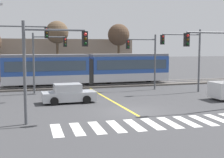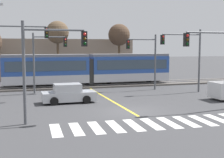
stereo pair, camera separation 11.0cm
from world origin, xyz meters
name	(u,v)px [view 1 (the left image)]	position (x,y,z in m)	size (l,w,h in m)	color
ground_plane	(131,112)	(0.00, 0.00, 0.00)	(200.00, 200.00, 0.00)	#3D3D3F
track_bed	(86,86)	(0.00, 14.11, 0.09)	(120.00, 4.00, 0.18)	#56514C
rail_near	(88,85)	(0.00, 13.39, 0.23)	(120.00, 0.08, 0.10)	#939399
rail_far	(85,84)	(0.00, 14.83, 0.23)	(120.00, 0.08, 0.10)	#939399
light_rail_tram	(89,68)	(0.31, 14.10, 2.05)	(18.50, 2.64, 3.43)	#B7BAC1
crosswalk_stripe_0	(57,130)	(-5.50, -3.34, 0.00)	(0.56, 2.80, 0.01)	silver
crosswalk_stripe_1	(77,129)	(-4.40, -3.38, 0.00)	(0.56, 2.80, 0.01)	silver
crosswalk_stripe_2	(97,128)	(-3.30, -3.43, 0.00)	(0.56, 2.80, 0.01)	silver
crosswalk_stripe_3	(116,126)	(-2.20, -3.47, 0.00)	(0.56, 2.80, 0.01)	silver
crosswalk_stripe_4	(134,125)	(-1.10, -3.52, 0.00)	(0.56, 2.80, 0.01)	silver
crosswalk_stripe_5	(152,124)	(0.00, -3.56, 0.00)	(0.56, 2.80, 0.01)	silver
crosswalk_stripe_6	(170,123)	(1.10, -3.61, 0.00)	(0.56, 2.80, 0.01)	silver
crosswalk_stripe_7	(187,121)	(2.20, -3.65, 0.00)	(0.56, 2.80, 0.01)	silver
crosswalk_stripe_8	(203,120)	(3.30, -3.70, 0.00)	(0.56, 2.80, 0.01)	silver
crosswalk_stripe_9	(219,119)	(4.40, -3.74, 0.00)	(0.56, 2.80, 0.01)	silver
lane_centre_line	(109,99)	(0.00, 5.27, 0.00)	(0.20, 13.67, 0.01)	gold
sedan_crossing	(69,94)	(-3.52, 4.67, 0.70)	(4.21, 1.94, 1.52)	#B7BABF
traffic_light_far_left	(45,53)	(-4.75, 10.46, 3.80)	(3.25, 0.38, 5.73)	#515459
traffic_light_near_right	(214,55)	(5.72, -1.20, 3.85)	(3.75, 0.38, 5.74)	#515459
traffic_light_far_right	(145,54)	(5.17, 9.59, 3.69)	(3.25, 0.38, 5.67)	#515459
traffic_light_mid_left	(14,48)	(-7.59, 6.69, 4.35)	(4.25, 0.38, 6.66)	#515459
traffic_light_near_left	(47,57)	(-5.74, -1.53, 3.89)	(3.75, 0.38, 5.91)	#515459
traffic_light_mid_right	(186,51)	(8.23, 6.75, 4.03)	(4.25, 0.38, 6.10)	#515459
bare_tree_west	(57,33)	(-2.44, 19.47, 6.11)	(2.81, 2.81, 7.60)	brown
bare_tree_east	(119,35)	(5.81, 20.06, 5.92)	(2.90, 2.90, 7.44)	brown
building_backdrop_far	(32,59)	(-5.29, 25.49, 2.73)	(27.92, 6.00, 5.46)	gray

